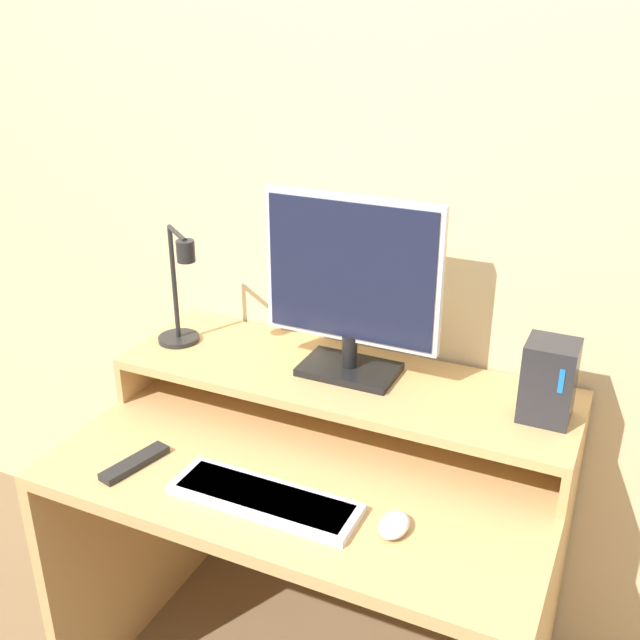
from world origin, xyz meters
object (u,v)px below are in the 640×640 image
Objects in this scene: router_dock at (549,381)px; keyboard at (265,498)px; desk_lamp at (180,298)px; monitor at (351,285)px; mouse at (394,525)px; remote_control at (135,463)px.

keyboard is (-0.47, -0.37, -0.20)m from router_dock.
desk_lamp is 1.78× the size of router_dock.
desk_lamp is (-0.43, -0.05, -0.09)m from monitor.
mouse is 0.51× the size of remote_control.
mouse is at bearing 6.21° from keyboard.
desk_lamp is at bearing 156.03° from mouse.
desk_lamp reaches higher than keyboard.
desk_lamp is 0.79× the size of keyboard.
router_dock reaches higher than keyboard.
monitor is 0.53m from mouse.
keyboard is 0.31m from remote_control.
remote_control is (-0.58, -0.04, -0.01)m from mouse.
mouse is (0.24, -0.35, -0.33)m from monitor.
remote_control is at bearing -131.23° from monitor.
remote_control is (-0.79, -0.37, -0.20)m from router_dock.
mouse is at bearing -23.97° from desk_lamp.
keyboard is (-0.02, -0.38, -0.33)m from monitor.
mouse reaches higher than remote_control.
monitor is at bearing 6.72° from desk_lamp.
desk_lamp is at bearing 105.38° from remote_control.
keyboard is 2.34× the size of remote_control.
monitor reaches higher than mouse.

